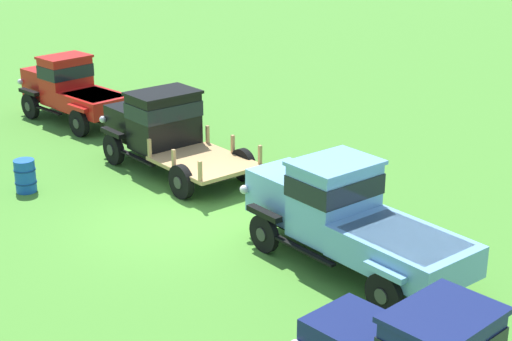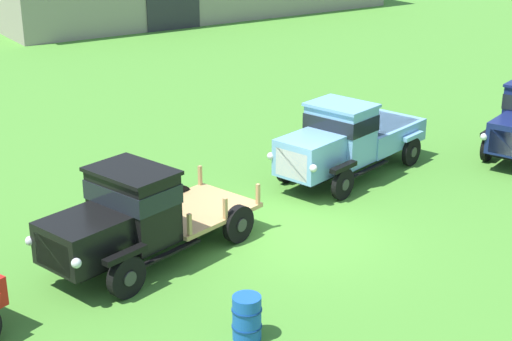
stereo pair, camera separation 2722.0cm
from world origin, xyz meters
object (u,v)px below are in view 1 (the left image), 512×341
Objects in this scene: vintage_truck_second_in_line at (162,127)px; vintage_truck_midrow_center at (345,215)px; oil_drum_beside_row at (25,176)px; vintage_truck_foreground_near at (70,89)px.

vintage_truck_second_in_line is 7.45m from vintage_truck_midrow_center.
vintage_truck_midrow_center is 8.68m from oil_drum_beside_row.
vintage_truck_second_in_line reaches higher than oil_drum_beside_row.
vintage_truck_second_in_line is at bearing 97.15° from oil_drum_beside_row.
vintage_truck_foreground_near is at bearing -165.81° from vintage_truck_second_in_line.
oil_drum_beside_row is (-6.81, -5.35, -0.66)m from vintage_truck_midrow_center.
vintage_truck_midrow_center reaches higher than oil_drum_beside_row.
vintage_truck_midrow_center reaches higher than vintage_truck_foreground_near.
vintage_truck_foreground_near is 6.46m from oil_drum_beside_row.
vintage_truck_midrow_center is at bearing 38.15° from oil_drum_beside_row.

